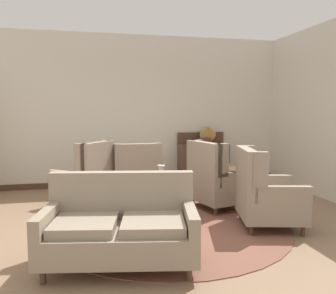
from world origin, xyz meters
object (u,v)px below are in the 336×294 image
(armchair_near_window, at_px, (217,181))
(sideboard, at_px, (203,161))
(armchair_near_sideboard, at_px, (137,175))
(porcelain_vase, at_px, (161,179))
(gramophone, at_px, (207,132))
(armchair_foreground_right, at_px, (87,179))
(settee, at_px, (120,228))
(side_table, at_px, (236,185))
(armchair_beside_settee, at_px, (264,195))
(coffee_table, at_px, (160,195))

(armchair_near_window, relative_size, sideboard, 0.99)
(sideboard, bearing_deg, armchair_near_sideboard, -149.79)
(porcelain_vase, height_order, armchair_near_sideboard, armchair_near_sideboard)
(armchair_near_sideboard, distance_m, armchair_near_window, 1.53)
(armchair_near_sideboard, distance_m, gramophone, 1.95)
(gramophone, bearing_deg, armchair_near_window, -103.60)
(armchair_near_sideboard, distance_m, armchair_foreground_right, 0.93)
(settee, relative_size, gramophone, 3.09)
(porcelain_vase, height_order, gramophone, gramophone)
(side_table, height_order, sideboard, sideboard)
(armchair_foreground_right, relative_size, sideboard, 0.99)
(side_table, bearing_deg, settee, -141.05)
(armchair_foreground_right, height_order, armchair_beside_settee, armchair_beside_settee)
(armchair_beside_settee, height_order, armchair_near_window, armchair_near_window)
(sideboard, bearing_deg, armchair_foreground_right, -154.04)
(armchair_beside_settee, distance_m, armchair_near_window, 1.05)
(armchair_near_sideboard, xyz_separation_m, gramophone, (1.62, 0.82, 0.71))
(coffee_table, xyz_separation_m, porcelain_vase, (0.03, 0.03, 0.24))
(armchair_beside_settee, distance_m, gramophone, 2.88)
(coffee_table, distance_m, gramophone, 2.79)
(coffee_table, height_order, porcelain_vase, porcelain_vase)
(porcelain_vase, xyz_separation_m, gramophone, (1.45, 2.21, 0.51))
(armchair_near_window, bearing_deg, sideboard, -26.46)
(armchair_near_sideboard, bearing_deg, sideboard, -148.24)
(armchair_foreground_right, distance_m, side_table, 2.49)
(porcelain_vase, relative_size, sideboard, 0.30)
(armchair_near_window, distance_m, side_table, 0.32)
(sideboard, bearing_deg, porcelain_vase, -121.29)
(armchair_near_window, bearing_deg, settee, 120.91)
(porcelain_vase, bearing_deg, gramophone, 56.76)
(porcelain_vase, relative_size, armchair_near_sideboard, 0.33)
(sideboard, bearing_deg, side_table, -93.41)
(coffee_table, xyz_separation_m, armchair_foreground_right, (-1.03, 1.14, 0.07))
(porcelain_vase, relative_size, settee, 0.20)
(settee, xyz_separation_m, side_table, (1.99, 1.61, 0.02))
(settee, xyz_separation_m, sideboard, (2.11, 3.66, 0.11))
(armchair_near_sideboard, bearing_deg, porcelain_vase, 98.62)
(armchair_beside_settee, bearing_deg, settee, 124.33)
(porcelain_vase, bearing_deg, coffee_table, -131.48)
(armchair_near_window, xyz_separation_m, side_table, (0.26, -0.17, -0.04))
(armchair_near_sideboard, xyz_separation_m, armchair_near_window, (1.19, -0.97, 0.03))
(armchair_near_window, relative_size, gramophone, 2.04)
(settee, height_order, armchair_near_sideboard, armchair_near_sideboard)
(porcelain_vase, distance_m, armchair_beside_settee, 1.47)
(porcelain_vase, bearing_deg, armchair_foreground_right, 133.82)
(settee, height_order, armchair_near_window, armchair_near_window)
(armchair_foreground_right, bearing_deg, armchair_near_sideboard, 144.44)
(armchair_near_window, bearing_deg, porcelain_vase, 97.59)
(porcelain_vase, bearing_deg, settee, -117.65)
(settee, relative_size, armchair_near_sideboard, 1.63)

